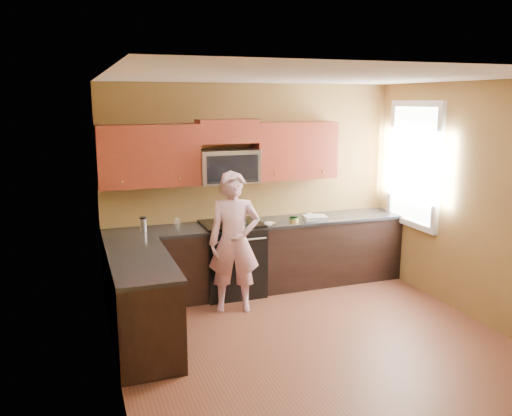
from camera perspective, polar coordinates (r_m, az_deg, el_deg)
name	(u,v)px	position (r m, az deg, el deg)	size (l,w,h in m)	color
floor	(316,343)	(5.66, 6.55, -14.43)	(4.00, 4.00, 0.00)	brown
ceiling	(323,77)	(5.09, 7.29, 14.01)	(4.00, 4.00, 0.00)	white
wall_back	(252,186)	(7.02, -0.39, 2.41)	(4.00, 4.00, 0.00)	brown
wall_front	(459,282)	(3.60, 21.33, -7.58)	(4.00, 4.00, 0.00)	brown
wall_left	(111,234)	(4.69, -15.57, -2.78)	(4.00, 4.00, 0.00)	brown
wall_right	(480,204)	(6.35, 23.29, 0.43)	(4.00, 4.00, 0.00)	brown
cabinet_back_run	(260,257)	(6.95, 0.44, -5.39)	(4.00, 0.60, 0.88)	black
cabinet_left_run	(141,304)	(5.57, -12.41, -10.16)	(0.60, 1.60, 0.88)	black
countertop_back	(260,224)	(6.82, 0.48, -1.72)	(4.00, 0.62, 0.04)	black
countertop_left	(140,261)	(5.41, -12.52, -5.63)	(0.62, 1.60, 0.04)	black
stove	(232,258)	(6.80, -2.66, -5.49)	(0.76, 0.65, 0.95)	black
microwave	(228,182)	(6.70, -3.06, 2.80)	(0.76, 0.40, 0.42)	silver
upper_cab_left	(150,186)	(6.52, -11.52, 2.34)	(1.22, 0.33, 0.75)	maroon
upper_cab_right	(294,178)	(7.05, 4.21, 3.24)	(1.12, 0.33, 0.75)	maroon
upper_cab_over_mw	(227,131)	(6.66, -3.21, 8.38)	(0.76, 0.33, 0.30)	maroon
window	(414,165)	(7.20, 16.90, 4.55)	(0.06, 1.06, 1.66)	white
woman	(234,242)	(6.18, -2.40, -3.75)	(0.61, 0.40, 1.68)	#CD6689
frying_pan	(237,224)	(6.60, -2.07, -1.74)	(0.25, 0.43, 0.06)	black
butter_tub	(294,222)	(6.82, 4.16, -1.58)	(0.12, 0.12, 0.09)	gold
toast_slice	(270,223)	(6.76, 1.54, -1.62)	(0.11, 0.11, 0.01)	#B27F47
napkin_a	(268,224)	(6.60, 1.35, -1.74)	(0.11, 0.12, 0.06)	silver
napkin_b	(310,215)	(7.09, 5.89, -0.82)	(0.12, 0.13, 0.07)	silver
dish_towel	(315,218)	(7.01, 6.47, -1.06)	(0.30, 0.24, 0.05)	silver
travel_mug	(144,231)	(6.50, -12.19, -2.49)	(0.08, 0.08, 0.18)	silver
glass_b	(177,223)	(6.61, -8.60, -1.58)	(0.07, 0.07, 0.12)	silver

